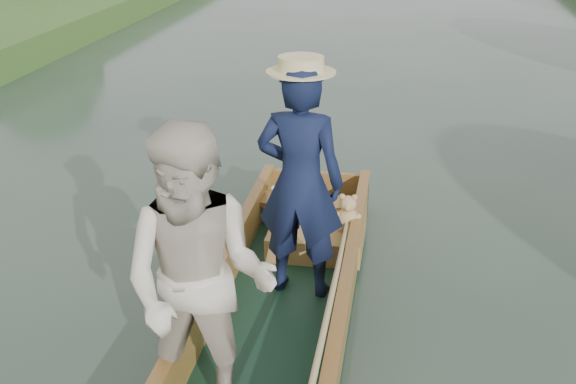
# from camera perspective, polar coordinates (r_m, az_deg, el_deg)

# --- Properties ---
(ground) EXTENTS (120.00, 120.00, 0.00)m
(ground) POSITION_cam_1_polar(r_m,az_deg,el_deg) (5.62, -1.02, -11.34)
(ground) COLOR #283D30
(ground) RESTS_ON ground
(punt) EXTENTS (1.29, 5.02, 2.02)m
(punt) POSITION_cam_1_polar(r_m,az_deg,el_deg) (5.01, -2.52, -5.83)
(punt) COLOR black
(punt) RESTS_ON ground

